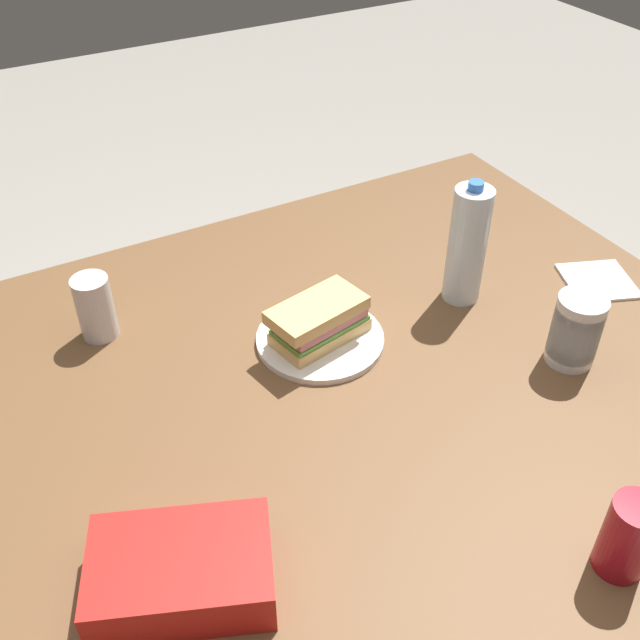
{
  "coord_description": "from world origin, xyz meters",
  "views": [
    {
      "loc": [
        0.37,
        0.78,
        1.61
      ],
      "look_at": [
        -0.11,
        -0.11,
        0.8
      ],
      "focal_mm": 41.61,
      "sensor_mm": 36.0,
      "label": 1
    }
  ],
  "objects_px": {
    "dining_table": "(291,433)",
    "water_bottle_tall": "(467,245)",
    "chip_bag": "(181,571)",
    "plastic_cup_stack": "(576,330)",
    "soda_can_red": "(628,537)",
    "soda_can_silver": "(95,307)",
    "sandwich": "(319,320)",
    "paper_plate": "(320,339)"
  },
  "relations": [
    {
      "from": "dining_table",
      "to": "plastic_cup_stack",
      "type": "relative_size",
      "value": 12.58
    },
    {
      "from": "paper_plate",
      "to": "sandwich",
      "type": "relative_size",
      "value": 1.18
    },
    {
      "from": "paper_plate",
      "to": "plastic_cup_stack",
      "type": "xyz_separation_m",
      "value": [
        -0.36,
        0.25,
        0.06
      ]
    },
    {
      "from": "sandwich",
      "to": "soda_can_silver",
      "type": "relative_size",
      "value": 1.6
    },
    {
      "from": "dining_table",
      "to": "soda_can_red",
      "type": "bearing_deg",
      "value": 116.52
    },
    {
      "from": "paper_plate",
      "to": "chip_bag",
      "type": "height_order",
      "value": "chip_bag"
    },
    {
      "from": "dining_table",
      "to": "soda_can_red",
      "type": "relative_size",
      "value": 13.51
    },
    {
      "from": "plastic_cup_stack",
      "to": "soda_can_silver",
      "type": "distance_m",
      "value": 0.84
    },
    {
      "from": "paper_plate",
      "to": "soda_can_red",
      "type": "xyz_separation_m",
      "value": [
        -0.12,
        0.59,
        0.05
      ]
    },
    {
      "from": "water_bottle_tall",
      "to": "soda_can_silver",
      "type": "xyz_separation_m",
      "value": [
        0.64,
        -0.22,
        -0.06
      ]
    },
    {
      "from": "dining_table",
      "to": "chip_bag",
      "type": "xyz_separation_m",
      "value": [
        0.27,
        0.24,
        0.11
      ]
    },
    {
      "from": "chip_bag",
      "to": "water_bottle_tall",
      "type": "distance_m",
      "value": 0.77
    },
    {
      "from": "paper_plate",
      "to": "soda_can_silver",
      "type": "distance_m",
      "value": 0.4
    },
    {
      "from": "dining_table",
      "to": "sandwich",
      "type": "bearing_deg",
      "value": -136.81
    },
    {
      "from": "chip_bag",
      "to": "soda_can_silver",
      "type": "height_order",
      "value": "soda_can_silver"
    },
    {
      "from": "soda_can_red",
      "to": "soda_can_silver",
      "type": "bearing_deg",
      "value": -59.84
    },
    {
      "from": "paper_plate",
      "to": "plastic_cup_stack",
      "type": "relative_size",
      "value": 1.76
    },
    {
      "from": "dining_table",
      "to": "plastic_cup_stack",
      "type": "distance_m",
      "value": 0.51
    },
    {
      "from": "paper_plate",
      "to": "plastic_cup_stack",
      "type": "distance_m",
      "value": 0.44
    },
    {
      "from": "chip_bag",
      "to": "water_bottle_tall",
      "type": "relative_size",
      "value": 0.93
    },
    {
      "from": "plastic_cup_stack",
      "to": "soda_can_silver",
      "type": "xyz_separation_m",
      "value": [
        0.7,
        -0.46,
        -0.0
      ]
    },
    {
      "from": "paper_plate",
      "to": "chip_bag",
      "type": "relative_size",
      "value": 1.0
    },
    {
      "from": "dining_table",
      "to": "water_bottle_tall",
      "type": "height_order",
      "value": "water_bottle_tall"
    },
    {
      "from": "water_bottle_tall",
      "to": "chip_bag",
      "type": "bearing_deg",
      "value": 25.59
    },
    {
      "from": "plastic_cup_stack",
      "to": "soda_can_silver",
      "type": "relative_size",
      "value": 1.07
    },
    {
      "from": "sandwich",
      "to": "soda_can_red",
      "type": "xyz_separation_m",
      "value": [
        -0.13,
        0.58,
        0.01
      ]
    },
    {
      "from": "plastic_cup_stack",
      "to": "soda_can_silver",
      "type": "height_order",
      "value": "plastic_cup_stack"
    },
    {
      "from": "dining_table",
      "to": "sandwich",
      "type": "height_order",
      "value": "sandwich"
    },
    {
      "from": "soda_can_silver",
      "to": "plastic_cup_stack",
      "type": "bearing_deg",
      "value": 146.53
    },
    {
      "from": "dining_table",
      "to": "water_bottle_tall",
      "type": "xyz_separation_m",
      "value": [
        -0.42,
        -0.1,
        0.19
      ]
    },
    {
      "from": "dining_table",
      "to": "sandwich",
      "type": "distance_m",
      "value": 0.2
    },
    {
      "from": "sandwich",
      "to": "chip_bag",
      "type": "distance_m",
      "value": 0.51
    },
    {
      "from": "chip_bag",
      "to": "dining_table",
      "type": "bearing_deg",
      "value": -117.42
    },
    {
      "from": "paper_plate",
      "to": "sandwich",
      "type": "xyz_separation_m",
      "value": [
        0.0,
        0.0,
        0.05
      ]
    },
    {
      "from": "dining_table",
      "to": "soda_can_silver",
      "type": "height_order",
      "value": "soda_can_silver"
    },
    {
      "from": "sandwich",
      "to": "soda_can_silver",
      "type": "height_order",
      "value": "soda_can_silver"
    },
    {
      "from": "water_bottle_tall",
      "to": "plastic_cup_stack",
      "type": "height_order",
      "value": "water_bottle_tall"
    },
    {
      "from": "dining_table",
      "to": "soda_can_red",
      "type": "height_order",
      "value": "soda_can_red"
    },
    {
      "from": "dining_table",
      "to": "water_bottle_tall",
      "type": "relative_size",
      "value": 6.65
    },
    {
      "from": "plastic_cup_stack",
      "to": "paper_plate",
      "type": "bearing_deg",
      "value": -34.89
    },
    {
      "from": "water_bottle_tall",
      "to": "soda_can_silver",
      "type": "distance_m",
      "value": 0.68
    },
    {
      "from": "soda_can_red",
      "to": "dining_table",
      "type": "bearing_deg",
      "value": -63.48
    }
  ]
}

